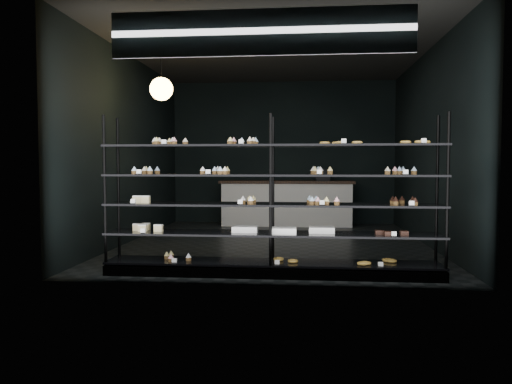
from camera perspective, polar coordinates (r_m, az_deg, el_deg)
room at (r=8.39m, az=2.22°, el=5.01°), size 5.01×6.01×3.20m
display_shelf at (r=5.97m, az=1.60°, el=-3.54°), size 4.00×0.50×1.91m
signage at (r=5.65m, az=0.50°, el=17.76°), size 3.30×0.05×0.50m
pendant_lamp at (r=7.69m, az=-10.77°, el=11.50°), size 0.34×0.34×0.90m
service_counter at (r=10.91m, az=3.57°, el=-1.21°), size 2.90×0.65×1.23m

